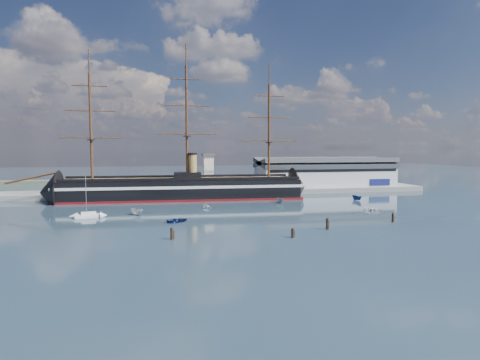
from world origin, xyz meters
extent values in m
plane|color=#1C2E3B|center=(0.00, 40.00, 0.00)|extent=(600.00, 600.00, 0.00)
cube|color=slate|center=(10.00, 76.00, 0.00)|extent=(180.00, 18.00, 2.00)
cube|color=#B7BABC|center=(58.00, 80.00, 7.00)|extent=(62.00, 20.00, 10.00)
cube|color=#3F4247|center=(58.00, 80.00, 12.60)|extent=(63.00, 21.00, 2.00)
cube|color=silver|center=(3.00, 73.00, 9.00)|extent=(4.00, 4.00, 14.00)
cube|color=#3F4247|center=(3.00, 73.00, 16.50)|extent=(5.00, 5.00, 1.00)
cube|color=black|center=(-8.79, 60.00, 4.00)|extent=(88.71, 20.51, 7.00)
cube|color=silver|center=(-8.79, 60.00, 5.20)|extent=(90.72, 20.85, 1.00)
cube|color=#5E0E11|center=(-8.79, 60.00, 0.35)|extent=(90.71, 20.81, 0.90)
cone|color=black|center=(-55.29, 60.00, 3.70)|extent=(14.79, 16.38, 15.68)
cone|color=black|center=(37.71, 60.00, 3.70)|extent=(11.79, 16.23, 15.68)
cube|color=brown|center=(-8.79, 60.00, 7.60)|extent=(88.64, 19.23, 0.40)
cube|color=black|center=(-6.79, 60.00, 9.00)|extent=(10.30, 6.51, 2.50)
cylinder|color=#A07D41|center=(-4.79, 60.00, 12.50)|extent=(3.20, 3.20, 9.00)
cylinder|color=#381E0F|center=(-60.79, 60.00, 9.00)|extent=(17.76, 1.61, 4.43)
cylinder|color=#381E0F|center=(-40.79, 60.00, 26.80)|extent=(0.90, 0.90, 38.00)
cylinder|color=#381E0F|center=(-6.79, 60.00, 28.80)|extent=(0.90, 0.90, 42.00)
cylinder|color=#381E0F|center=(25.21, 60.00, 25.80)|extent=(0.90, 0.90, 36.00)
cube|color=white|center=(-37.22, 25.43, 0.48)|extent=(7.51, 3.37, 0.97)
cube|color=white|center=(-37.22, 25.43, 1.26)|extent=(4.08, 2.20, 0.77)
cylinder|color=#B2B2B7|center=(-37.70, 25.43, 6.28)|extent=(0.15, 0.15, 10.63)
imported|color=silver|center=(-24.10, 26.97, 0.00)|extent=(6.06, 5.17, 2.36)
imported|color=navy|center=(-13.35, 13.22, 0.00)|extent=(2.38, 3.74, 1.62)
imported|color=slate|center=(24.38, 42.87, 0.00)|extent=(5.29, 1.97, 2.11)
imported|color=silver|center=(-2.82, 35.97, 0.00)|extent=(5.80, 4.09, 1.95)
imported|color=white|center=(46.68, 19.20, 0.00)|extent=(3.23, 3.33, 1.55)
imported|color=navy|center=(54.28, 42.97, 0.00)|extent=(6.10, 3.04, 2.33)
cylinder|color=black|center=(-15.78, -6.53, 0.00)|extent=(0.64, 0.64, 3.23)
cylinder|color=black|center=(9.88, -10.41, 0.00)|extent=(0.64, 0.64, 2.78)
cylinder|color=black|center=(20.93, -3.92, 0.00)|extent=(0.64, 0.64, 3.39)
cylinder|color=black|center=(41.80, 1.34, 0.00)|extent=(0.64, 0.64, 3.05)
camera|label=1|loc=(-19.52, -91.49, 19.45)|focal=30.00mm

